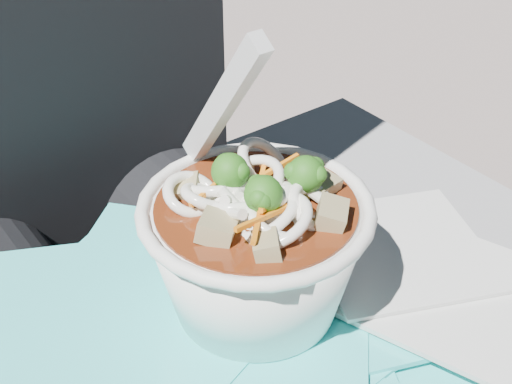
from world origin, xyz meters
TOP-DOWN VIEW (x-y plane):
  - person_body at (0.00, 0.09)m, footprint 0.34×0.94m
  - plastic_bag at (0.01, -0.01)m, footprint 0.36×0.38m
  - napkins at (0.15, -0.05)m, footprint 0.17×0.21m
  - udon_bowl at (0.04, -0.00)m, footprint 0.18×0.18m

SIDE VIEW (x-z plane):
  - person_body at x=0.00m, z-range 0.06..1.09m
  - plastic_bag at x=0.01m, z-range 0.63..0.64m
  - napkins at x=0.15m, z-range 0.64..0.65m
  - udon_bowl at x=0.04m, z-range 0.60..0.79m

